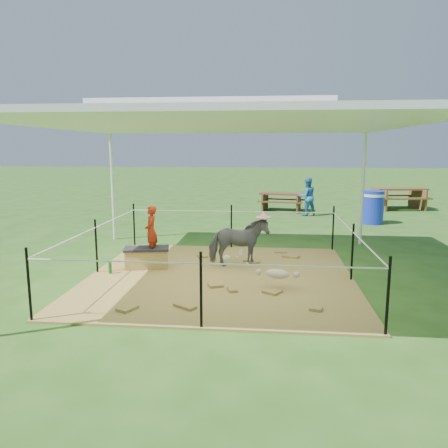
# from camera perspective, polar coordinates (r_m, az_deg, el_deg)

# --- Properties ---
(ground) EXTENTS (90.00, 90.00, 0.00)m
(ground) POSITION_cam_1_polar(r_m,az_deg,el_deg) (7.76, -0.45, -6.95)
(ground) COLOR #2D5919
(ground) RESTS_ON ground
(hay_patch) EXTENTS (4.60, 4.60, 0.03)m
(hay_patch) POSITION_cam_1_polar(r_m,az_deg,el_deg) (7.76, -0.45, -6.85)
(hay_patch) COLOR brown
(hay_patch) RESTS_ON ground
(canopy_tent) EXTENTS (6.30, 6.30, 2.90)m
(canopy_tent) POSITION_cam_1_polar(r_m,az_deg,el_deg) (7.44, -0.48, 13.30)
(canopy_tent) COLOR silver
(canopy_tent) RESTS_ON ground
(rope_fence) EXTENTS (4.54, 4.54, 1.00)m
(rope_fence) POSITION_cam_1_polar(r_m,az_deg,el_deg) (7.60, -0.45, -2.31)
(rope_fence) COLOR black
(rope_fence) RESTS_ON ground
(straw_bale) EXTENTS (0.83, 0.53, 0.34)m
(straw_bale) POSITION_cam_1_polar(r_m,az_deg,el_deg) (8.34, -10.05, -4.48)
(straw_bale) COLOR #A2753B
(straw_bale) RESTS_ON hay_patch
(dark_cloth) EXTENTS (0.89, 0.58, 0.04)m
(dark_cloth) POSITION_cam_1_polar(r_m,az_deg,el_deg) (8.30, -10.09, -3.18)
(dark_cloth) COLOR black
(dark_cloth) RESTS_ON straw_bale
(woman) EXTENTS (0.28, 0.37, 0.93)m
(woman) POSITION_cam_1_polar(r_m,az_deg,el_deg) (8.18, -9.51, -0.19)
(woman) COLOR #A3240F
(woman) RESTS_ON straw_bale
(green_bottle) EXTENTS (0.07, 0.07, 0.21)m
(green_bottle) POSITION_cam_1_polar(r_m,az_deg,el_deg) (8.11, -14.66, -5.53)
(green_bottle) COLOR #166523
(green_bottle) RESTS_ON hay_patch
(pony) EXTENTS (1.19, 0.77, 0.93)m
(pony) POSITION_cam_1_polar(r_m,az_deg,el_deg) (8.26, 1.89, -2.39)
(pony) COLOR #4B4C50
(pony) RESTS_ON hay_patch
(pink_hat) EXTENTS (0.29, 0.29, 0.13)m
(pink_hat) POSITION_cam_1_polar(r_m,az_deg,el_deg) (8.16, 1.92, 1.25)
(pink_hat) COLOR pink
(pink_hat) RESTS_ON pony
(foal) EXTENTS (1.09, 0.80, 0.54)m
(foal) POSITION_cam_1_polar(r_m,az_deg,el_deg) (7.05, 6.99, -6.24)
(foal) COLOR beige
(foal) RESTS_ON hay_patch
(trash_barrel) EXTENTS (0.84, 0.84, 0.99)m
(trash_barrel) POSITION_cam_1_polar(r_m,az_deg,el_deg) (13.85, 18.85, 2.08)
(trash_barrel) COLOR #1A31C3
(trash_barrel) RESTS_ON ground
(picnic_table_near) EXTENTS (1.74, 1.39, 0.65)m
(picnic_table_near) POSITION_cam_1_polar(r_m,az_deg,el_deg) (15.95, 7.54, 2.88)
(picnic_table_near) COLOR brown
(picnic_table_near) RESTS_ON ground
(picnic_table_far) EXTENTS (2.09, 1.66, 0.79)m
(picnic_table_far) POSITION_cam_1_polar(r_m,az_deg,el_deg) (17.56, 21.82, 3.11)
(picnic_table_far) COLOR brown
(picnic_table_far) RESTS_ON ground
(distant_person) EXTENTS (0.76, 0.68, 1.28)m
(distant_person) POSITION_cam_1_polar(r_m,az_deg,el_deg) (14.96, 10.80, 3.53)
(distant_person) COLOR #347DC6
(distant_person) RESTS_ON ground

